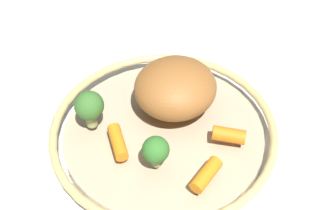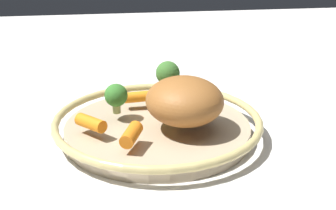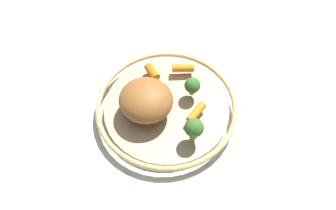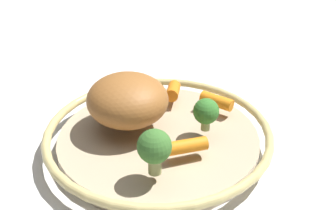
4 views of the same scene
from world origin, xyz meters
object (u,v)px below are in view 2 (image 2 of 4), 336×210
at_px(serving_bowl, 157,127).
at_px(broccoli_floret_mid, 168,74).
at_px(baby_carrot_left, 141,97).
at_px(baby_carrot_center, 91,123).
at_px(roast_chicken_piece, 185,101).
at_px(broccoli_floret_small, 116,96).
at_px(baby_carrot_near_rim, 131,135).

bearing_deg(serving_bowl, broccoli_floret_mid, -16.71).
xyz_separation_m(baby_carrot_left, baby_carrot_center, (-0.11, 0.09, 0.00)).
bearing_deg(broccoli_floret_mid, serving_bowl, 163.29).
xyz_separation_m(roast_chicken_piece, broccoli_floret_small, (0.05, 0.10, -0.01)).
height_order(roast_chicken_piece, broccoli_floret_mid, roast_chicken_piece).
bearing_deg(baby_carrot_left, baby_carrot_center, 140.89).
xyz_separation_m(baby_carrot_center, baby_carrot_near_rim, (-0.05, -0.06, 0.00)).
bearing_deg(roast_chicken_piece, baby_carrot_left, 31.21).
xyz_separation_m(roast_chicken_piece, baby_carrot_left, (0.10, 0.06, -0.03)).
bearing_deg(roast_chicken_piece, broccoli_floret_mid, 3.96).
bearing_deg(broccoli_floret_small, baby_carrot_center, 145.05).
height_order(baby_carrot_left, broccoli_floret_mid, broccoli_floret_mid).
relative_size(roast_chicken_piece, baby_carrot_near_rim, 2.67).
xyz_separation_m(baby_carrot_left, broccoli_floret_mid, (0.03, -0.05, 0.03)).
distance_m(roast_chicken_piece, baby_carrot_left, 0.12).
relative_size(baby_carrot_near_rim, broccoli_floret_mid, 0.76).
relative_size(serving_bowl, baby_carrot_center, 6.36).
height_order(baby_carrot_left, baby_carrot_center, baby_carrot_center).
distance_m(baby_carrot_center, baby_carrot_near_rim, 0.08).
bearing_deg(roast_chicken_piece, broccoli_floret_small, 62.41).
xyz_separation_m(serving_bowl, broccoli_floret_small, (0.03, 0.06, 0.05)).
height_order(baby_carrot_near_rim, broccoli_floret_small, broccoli_floret_small).
bearing_deg(baby_carrot_left, broccoli_floret_small, 136.12).
bearing_deg(baby_carrot_near_rim, broccoli_floret_small, 8.68).
bearing_deg(roast_chicken_piece, baby_carrot_near_rim, 123.03).
distance_m(serving_bowl, broccoli_floret_mid, 0.12).
bearing_deg(baby_carrot_center, roast_chicken_piece, -88.06).
relative_size(serving_bowl, baby_carrot_left, 6.00).
relative_size(baby_carrot_left, broccoli_floret_mid, 0.92).
bearing_deg(baby_carrot_center, baby_carrot_left, -39.11).
distance_m(baby_carrot_near_rim, broccoli_floret_small, 0.11).
height_order(roast_chicken_piece, broccoli_floret_small, roast_chicken_piece).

